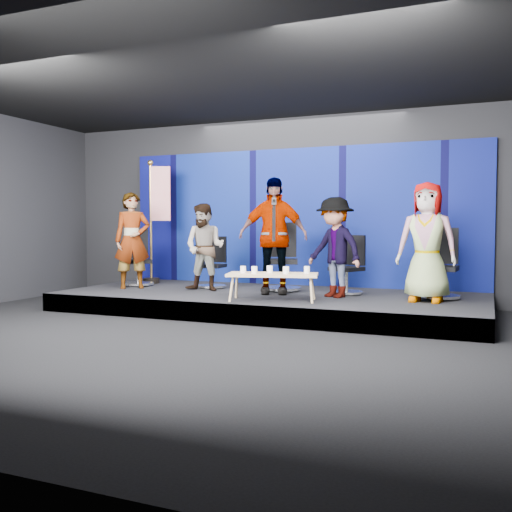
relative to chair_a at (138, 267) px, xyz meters
The scene contains 21 objects.
ground 3.91m from the chair_a, 44.34° to the right, with size 10.00×10.00×0.00m, color black.
room_walls 4.24m from the chair_a, 44.34° to the right, with size 10.02×8.02×3.51m.
riser 2.81m from the chair_a, ahead, with size 7.00×3.00×0.30m, color black.
backdrop 3.17m from the chair_a, 24.53° to the left, with size 7.00×0.08×2.60m, color #080650.
chair_a is the anchor object (origin of this frame).
panelist_a 0.72m from the chair_a, 66.04° to the right, with size 0.63×0.41×1.73m, color black.
chair_b 1.52m from the chair_a, ahead, with size 0.55×0.55×0.94m.
panelist_b 1.68m from the chair_a, 11.23° to the right, with size 0.74×0.58×1.52m, color black.
chair_c 2.84m from the chair_a, ahead, with size 0.85×0.85×1.19m.
panelist_c 2.93m from the chair_a, ahead, with size 1.13×0.47×1.93m, color black.
chair_d 4.03m from the chair_a, ahead, with size 0.74×0.74×0.98m.
panelist_d 3.95m from the chair_a, ahead, with size 1.02×0.59×1.58m, color black.
chair_e 5.49m from the chair_a, ahead, with size 0.66×0.66×1.10m.
panelist_e 5.35m from the chair_a, ahead, with size 0.87×0.57×1.78m, color black.
coffee_table 3.35m from the chair_a, 19.41° to the right, with size 1.45×0.89×0.42m.
mug_a 2.98m from the chair_a, 23.95° to the right, with size 0.09×0.09×0.10m, color silver.
mug_b 3.16m from the chair_a, 22.82° to the right, with size 0.09×0.09×0.11m, color silver.
mug_c 3.24m from the chair_a, 18.29° to the right, with size 0.09×0.09×0.11m, color silver.
mug_d 3.56m from the chair_a, 18.29° to the right, with size 0.09×0.09×0.11m, color silver.
mug_e 3.75m from the chair_a, 14.15° to the right, with size 0.09×0.09×0.11m, color silver.
flag_stand 1.06m from the chair_a, 76.39° to the left, with size 0.55×0.32×2.42m.
Camera 1 is at (3.43, -6.42, 1.42)m, focal length 40.00 mm.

